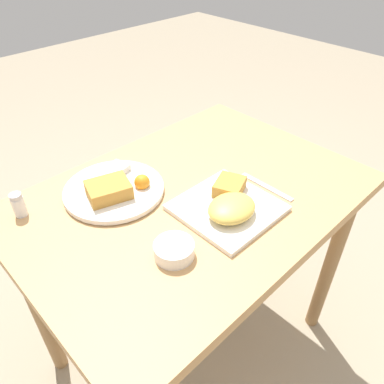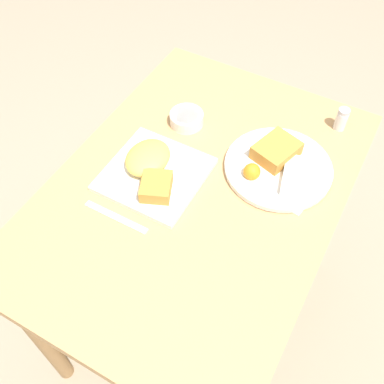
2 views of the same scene
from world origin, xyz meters
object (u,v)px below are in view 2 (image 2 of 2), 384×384
Objects in this scene: plate_oval_far at (278,164)px; sauce_ramekin at (187,118)px; plate_square_near at (152,169)px; salt_shaker at (341,120)px; butter_knife at (116,217)px.

sauce_ramekin is at bearing -96.89° from plate_oval_far.
salt_shaker reaches higher than plate_square_near.
plate_oval_far is 0.29m from sauce_ramekin.
salt_shaker is (-0.19, 0.38, 0.01)m from sauce_ramekin.
plate_oval_far is at bearing 122.38° from plate_square_near.
plate_oval_far reaches higher than sauce_ramekin.
salt_shaker is (-0.40, 0.37, 0.01)m from plate_square_near.
plate_square_near reaches higher than sauce_ramekin.
plate_square_near reaches higher than butter_knife.
plate_square_near is 0.32m from plate_oval_far.
sauce_ramekin reaches higher than butter_knife.
salt_shaker reaches higher than butter_knife.
sauce_ramekin is 1.40× the size of salt_shaker.
plate_oval_far is at bearing 49.64° from butter_knife.
plate_square_near is 0.21m from sauce_ramekin.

